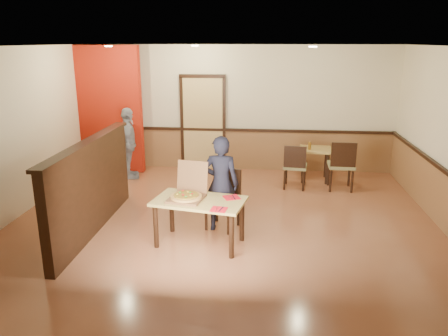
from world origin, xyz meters
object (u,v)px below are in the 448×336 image
object	(u,v)px
diner	(221,184)
pizza_box	(187,194)
main_table	(199,207)
diner_chair	(224,196)
side_table	(315,156)
condiment	(310,146)
passerby	(129,143)
side_chair_right	(342,164)
side_chair_left	(295,165)

from	to	relation	value
diner	pizza_box	bearing A→B (deg)	52.10
main_table	diner_chair	distance (m)	0.74
side_table	condiment	bearing A→B (deg)	-147.60
passerby	condiment	bearing A→B (deg)	-105.52
side_chair_right	passerby	distance (m)	4.44
main_table	side_table	xyz separation A→B (m)	(1.98, 3.28, -0.06)
pizza_box	main_table	bearing A→B (deg)	-1.21
diner_chair	side_chair_right	distance (m)	2.91
passerby	side_chair_left	bearing A→B (deg)	-113.89
side_chair_left	side_table	bearing A→B (deg)	-119.28
pizza_box	condiment	distance (m)	3.74
side_chair_left	passerby	xyz separation A→B (m)	(-3.51, 0.38, 0.27)
side_chair_left	passerby	world-z (taller)	passerby
side_chair_left	side_table	distance (m)	0.77
side_table	pizza_box	xyz separation A→B (m)	(-2.15, -3.24, 0.23)
diner	side_chair_right	bearing A→B (deg)	-132.48
side_chair_left	side_chair_right	size ratio (longest dim) A/B	0.90
main_table	pizza_box	distance (m)	0.25
diner_chair	side_chair_right	world-z (taller)	side_chair_right
passerby	diner_chair	bearing A→B (deg)	-153.62
main_table	pizza_box	world-z (taller)	pizza_box
diner_chair	pizza_box	distance (m)	0.83
side_chair_left	diner	bearing A→B (deg)	66.65
condiment	side_chair_left	bearing A→B (deg)	-121.03
condiment	pizza_box	bearing A→B (deg)	-122.57
diner_chair	condiment	size ratio (longest dim) A/B	5.92
side_chair_right	side_table	xyz separation A→B (m)	(-0.45, 0.62, -0.03)
diner_chair	condiment	bearing A→B (deg)	77.91
side_chair_right	passerby	world-z (taller)	passerby
main_table	diner_chair	xyz separation A→B (m)	(0.29, 0.68, -0.07)
diner_chair	diner	bearing A→B (deg)	-85.43
side_chair_right	passerby	size ratio (longest dim) A/B	0.66
side_chair_right	side_table	size ratio (longest dim) A/B	1.46
diner	pizza_box	size ratio (longest dim) A/B	2.42
side_chair_left	condiment	xyz separation A→B (m)	(0.32, 0.53, 0.27)
passerby	condiment	world-z (taller)	passerby
side_chair_left	side_chair_right	world-z (taller)	side_chair_right
main_table	side_chair_left	world-z (taller)	side_chair_left
passerby	side_table	bearing A→B (deg)	-104.31
diner	pizza_box	world-z (taller)	diner
side_table	diner	size ratio (longest dim) A/B	0.46
condiment	diner_chair	bearing A→B (deg)	-121.56
main_table	side_table	size ratio (longest dim) A/B	2.02
side_chair_right	side_table	world-z (taller)	side_chair_right
side_chair_left	passerby	bearing A→B (deg)	1.22
side_table	passerby	bearing A→B (deg)	-176.54
diner_chair	condiment	xyz separation A→B (m)	(1.54, 2.51, 0.26)
side_chair_left	side_chair_right	bearing A→B (deg)	-173.15
diner	side_chair_left	bearing A→B (deg)	-117.51
diner	condiment	xyz separation A→B (m)	(1.58, 2.65, 0.01)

